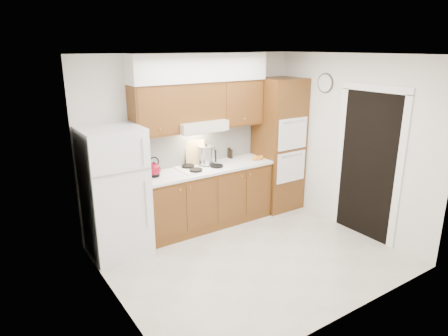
# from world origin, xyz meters

# --- Properties ---
(floor) EXTENTS (3.60, 3.60, 0.00)m
(floor) POSITION_xyz_m (0.00, 0.00, 0.00)
(floor) COLOR #BAB4A3
(floor) RESTS_ON ground
(ceiling) EXTENTS (3.60, 3.60, 0.00)m
(ceiling) POSITION_xyz_m (0.00, 0.00, 2.60)
(ceiling) COLOR white
(ceiling) RESTS_ON wall_back
(wall_back) EXTENTS (3.60, 0.02, 2.60)m
(wall_back) POSITION_xyz_m (0.00, 1.50, 1.30)
(wall_back) COLOR silver
(wall_back) RESTS_ON floor
(wall_left) EXTENTS (0.02, 3.00, 2.60)m
(wall_left) POSITION_xyz_m (-1.80, 0.00, 1.30)
(wall_left) COLOR silver
(wall_left) RESTS_ON floor
(wall_right) EXTENTS (0.02, 3.00, 2.60)m
(wall_right) POSITION_xyz_m (1.80, 0.00, 1.30)
(wall_right) COLOR silver
(wall_right) RESTS_ON floor
(fridge) EXTENTS (0.75, 0.72, 1.72)m
(fridge) POSITION_xyz_m (-1.41, 1.14, 0.86)
(fridge) COLOR white
(fridge) RESTS_ON floor
(base_cabinets) EXTENTS (2.11, 0.60, 0.90)m
(base_cabinets) POSITION_xyz_m (0.02, 1.20, 0.45)
(base_cabinets) COLOR brown
(base_cabinets) RESTS_ON floor
(countertop) EXTENTS (2.13, 0.62, 0.04)m
(countertop) POSITION_xyz_m (0.03, 1.19, 0.92)
(countertop) COLOR white
(countertop) RESTS_ON base_cabinets
(backsplash) EXTENTS (2.11, 0.03, 0.56)m
(backsplash) POSITION_xyz_m (0.02, 1.49, 1.22)
(backsplash) COLOR white
(backsplash) RESTS_ON countertop
(oven_cabinet) EXTENTS (0.70, 0.65, 2.20)m
(oven_cabinet) POSITION_xyz_m (1.44, 1.18, 1.10)
(oven_cabinet) COLOR brown
(oven_cabinet) RESTS_ON floor
(upper_cab_left) EXTENTS (0.63, 0.33, 0.70)m
(upper_cab_left) POSITION_xyz_m (-0.71, 1.33, 1.85)
(upper_cab_left) COLOR brown
(upper_cab_left) RESTS_ON wall_back
(upper_cab_right) EXTENTS (0.73, 0.33, 0.70)m
(upper_cab_right) POSITION_xyz_m (0.72, 1.33, 1.85)
(upper_cab_right) COLOR brown
(upper_cab_right) RESTS_ON wall_back
(range_hood) EXTENTS (0.75, 0.45, 0.15)m
(range_hood) POSITION_xyz_m (-0.02, 1.27, 1.57)
(range_hood) COLOR silver
(range_hood) RESTS_ON wall_back
(upper_cab_over_hood) EXTENTS (0.75, 0.33, 0.55)m
(upper_cab_over_hood) POSITION_xyz_m (-0.02, 1.33, 1.92)
(upper_cab_over_hood) COLOR brown
(upper_cab_over_hood) RESTS_ON range_hood
(soffit) EXTENTS (2.13, 0.36, 0.40)m
(soffit) POSITION_xyz_m (0.03, 1.32, 2.40)
(soffit) COLOR silver
(soffit) RESTS_ON wall_back
(cooktop) EXTENTS (0.74, 0.50, 0.01)m
(cooktop) POSITION_xyz_m (-0.02, 1.21, 0.95)
(cooktop) COLOR white
(cooktop) RESTS_ON countertop
(doorway) EXTENTS (0.02, 0.90, 2.10)m
(doorway) POSITION_xyz_m (1.79, -0.35, 1.05)
(doorway) COLOR black
(doorway) RESTS_ON floor
(wall_clock) EXTENTS (0.02, 0.30, 0.30)m
(wall_clock) POSITION_xyz_m (1.79, 0.55, 2.15)
(wall_clock) COLOR #3F3833
(wall_clock) RESTS_ON wall_right
(kettle) EXTENTS (0.19, 0.19, 0.19)m
(kettle) POSITION_xyz_m (-0.80, 1.22, 1.04)
(kettle) COLOR maroon
(kettle) RESTS_ON countertop
(cutting_board) EXTENTS (0.30, 0.21, 0.38)m
(cutting_board) POSITION_xyz_m (-0.04, 1.40, 1.14)
(cutting_board) COLOR tan
(cutting_board) RESTS_ON countertop
(stock_pot) EXTENTS (0.27, 0.27, 0.27)m
(stock_pot) POSITION_xyz_m (0.09, 1.28, 1.11)
(stock_pot) COLOR #BBBBC0
(stock_pot) RESTS_ON cooktop
(condiment_a) EXTENTS (0.07, 0.07, 0.20)m
(condiment_a) POSITION_xyz_m (0.28, 1.35, 1.04)
(condiment_a) COLOR black
(condiment_a) RESTS_ON countertop
(condiment_b) EXTENTS (0.06, 0.06, 0.17)m
(condiment_b) POSITION_xyz_m (0.63, 1.45, 1.02)
(condiment_b) COLOR black
(condiment_b) RESTS_ON countertop
(condiment_c) EXTENTS (0.06, 0.06, 0.14)m
(condiment_c) POSITION_xyz_m (0.63, 1.40, 1.01)
(condiment_c) COLOR black
(condiment_c) RESTS_ON countertop
(orange_near) EXTENTS (0.09, 0.09, 0.08)m
(orange_near) POSITION_xyz_m (0.98, 1.06, 0.98)
(orange_near) COLOR #E85E0C
(orange_near) RESTS_ON countertop
(orange_far) EXTENTS (0.09, 0.09, 0.09)m
(orange_far) POSITION_xyz_m (0.88, 1.08, 0.98)
(orange_far) COLOR orange
(orange_far) RESTS_ON countertop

